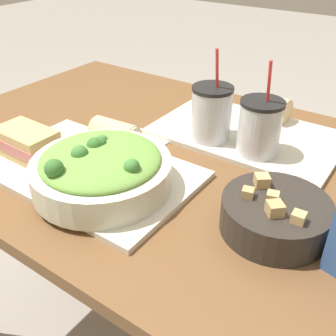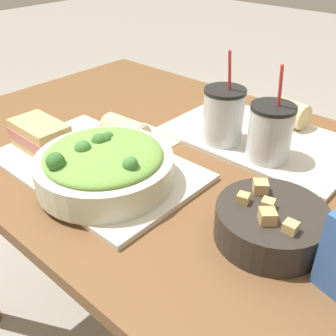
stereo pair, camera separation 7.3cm
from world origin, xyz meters
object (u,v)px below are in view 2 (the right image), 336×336
(drink_cup_red, at_px, (270,134))
(salad_bowl, at_px, (104,164))
(soup_bowl, at_px, (271,222))
(sandwich_near, at_px, (40,135))
(drink_cup_dark, at_px, (223,117))
(baguette_near, at_px, (126,132))
(baguette_far, at_px, (292,114))
(napkin_folded, at_px, (149,138))

(drink_cup_red, bearing_deg, salad_bowl, -122.63)
(soup_bowl, bearing_deg, sandwich_near, -170.70)
(sandwich_near, xyz_separation_m, drink_cup_red, (0.41, 0.31, 0.03))
(soup_bowl, bearing_deg, drink_cup_red, 120.75)
(drink_cup_dark, bearing_deg, baguette_near, -133.96)
(sandwich_near, distance_m, drink_cup_red, 0.52)
(salad_bowl, xyz_separation_m, drink_cup_red, (0.19, 0.30, 0.02))
(salad_bowl, height_order, soup_bowl, salad_bowl)
(salad_bowl, height_order, baguette_near, salad_bowl)
(salad_bowl, relative_size, drink_cup_dark, 1.25)
(soup_bowl, xyz_separation_m, drink_cup_dark, (-0.25, 0.22, 0.04))
(sandwich_near, distance_m, baguette_near, 0.19)
(soup_bowl, distance_m, drink_cup_dark, 0.34)
(baguette_near, distance_m, baguette_far, 0.43)
(soup_bowl, height_order, baguette_near, soup_bowl)
(drink_cup_red, relative_size, napkin_folded, 1.47)
(baguette_far, relative_size, napkin_folded, 0.60)
(soup_bowl, xyz_separation_m, sandwich_near, (-0.54, -0.09, 0.01))
(baguette_near, relative_size, drink_cup_dark, 0.51)
(salad_bowl, distance_m, sandwich_near, 0.22)
(salad_bowl, xyz_separation_m, soup_bowl, (0.32, 0.08, -0.02))
(salad_bowl, xyz_separation_m, napkin_folded, (-0.08, 0.21, -0.05))
(salad_bowl, distance_m, napkin_folded, 0.23)
(salad_bowl, relative_size, drink_cup_red, 1.28)
(soup_bowl, relative_size, baguette_near, 1.68)
(baguette_far, bearing_deg, baguette_near, 151.63)
(baguette_far, xyz_separation_m, napkin_folded, (-0.24, -0.28, -0.04))
(drink_cup_dark, xyz_separation_m, napkin_folded, (-0.15, -0.10, -0.07))
(soup_bowl, bearing_deg, baguette_far, 112.47)
(sandwich_near, height_order, drink_cup_dark, drink_cup_dark)
(soup_bowl, height_order, napkin_folded, soup_bowl)
(baguette_near, xyz_separation_m, baguette_far, (0.24, 0.35, -0.00))
(salad_bowl, height_order, drink_cup_red, drink_cup_red)
(soup_bowl, relative_size, baguette_far, 2.15)
(soup_bowl, bearing_deg, salad_bowl, -165.44)
(sandwich_near, bearing_deg, napkin_folded, 57.40)
(soup_bowl, distance_m, baguette_near, 0.41)
(sandwich_near, xyz_separation_m, drink_cup_dark, (0.29, 0.31, 0.03))
(drink_cup_red, xyz_separation_m, napkin_folded, (-0.27, -0.10, -0.07))
(baguette_near, xyz_separation_m, drink_cup_red, (0.28, 0.16, 0.03))
(drink_cup_red, bearing_deg, sandwich_near, -143.30)
(baguette_far, distance_m, napkin_folded, 0.37)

